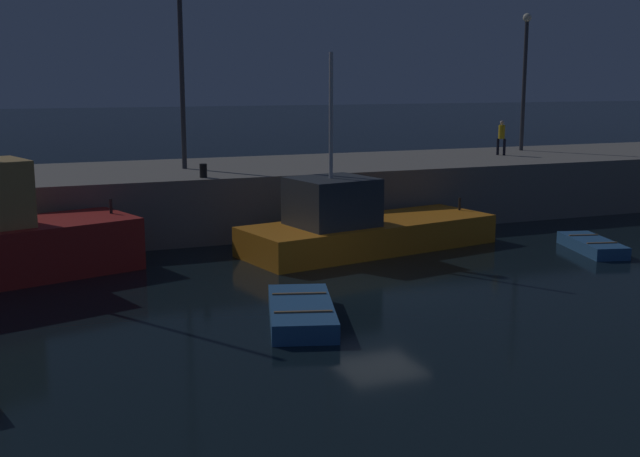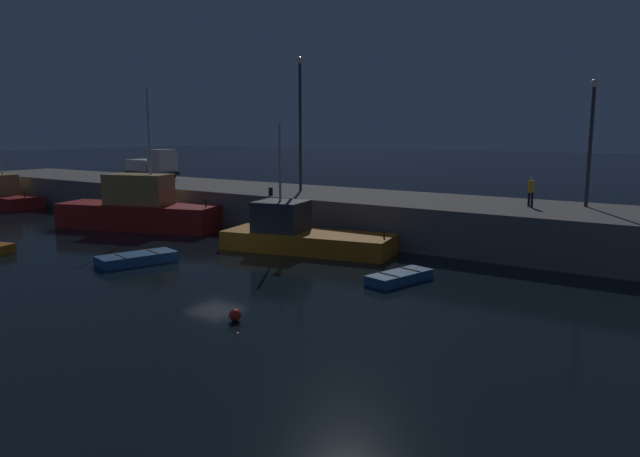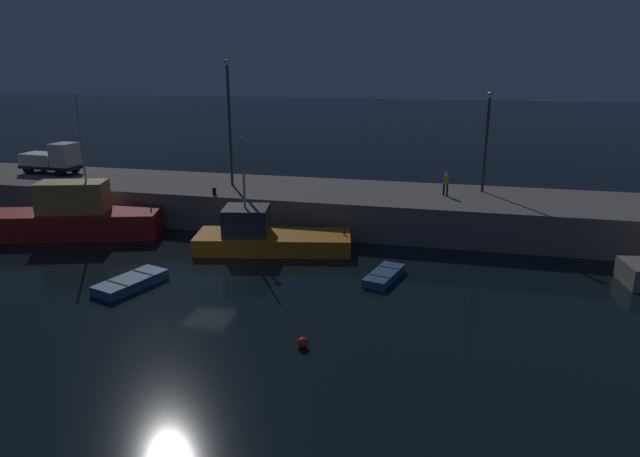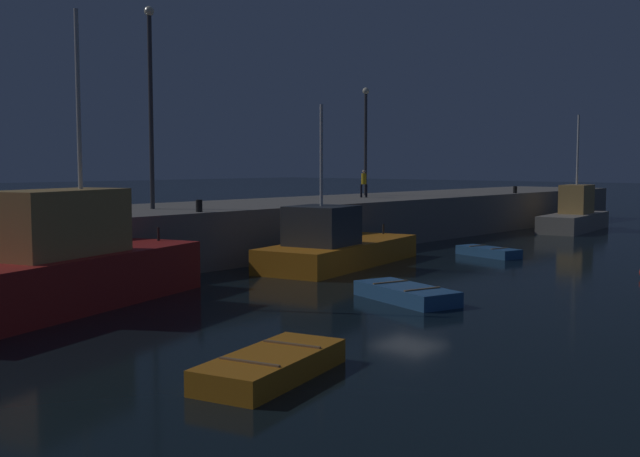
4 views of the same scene
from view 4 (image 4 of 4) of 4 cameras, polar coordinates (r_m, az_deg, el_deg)
The scene contains 13 objects.
ground_plane at distance 29.69m, azimuth 6.66°, elevation -4.03°, with size 320.00×320.00×0.00m, color black.
pier_quay at distance 37.71m, azimuth -8.44°, elevation -0.23°, with size 79.95×8.14×2.52m.
fishing_trawler_red at distance 54.94m, azimuth 18.47°, elevation 0.90°, with size 8.77×3.57×7.89m.
fishing_boat_blue at distance 34.06m, azimuth 1.20°, elevation -1.33°, with size 10.08×5.09×7.10m.
fishing_boat_white at distance 25.16m, azimuth -18.97°, elevation -2.81°, with size 11.68×6.25×9.46m.
dinghy_orange_near at distance 38.68m, azimuth 12.46°, elevation -1.71°, with size 2.03×3.52×0.48m.
rowboat_white_mid at distance 25.70m, azimuth 6.44°, elevation -4.85°, with size 2.67×4.18×0.54m.
dinghy_red_small at distance 16.58m, azimuth -3.65°, elevation -10.19°, with size 4.20×2.50×0.57m.
lamp_post_west at distance 35.66m, azimuth -12.54°, elevation 9.84°, with size 0.44×0.44×9.05m.
lamp_post_east at distance 49.73m, azimuth 3.43°, elevation 7.23°, with size 0.44×0.44×6.94m.
dockworker at distance 46.53m, azimuth 3.29°, elevation 3.51°, with size 0.43×0.43×1.68m.
bollard_west at distance 32.94m, azimuth -9.02°, elevation 1.68°, with size 0.28×0.28×0.52m, color black.
bollard_central at distance 55.03m, azimuth 14.37°, elevation 2.83°, with size 0.28×0.28×0.49m, color black.
Camera 4 is at (-24.02, -16.85, 4.57)m, focal length 42.85 mm.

